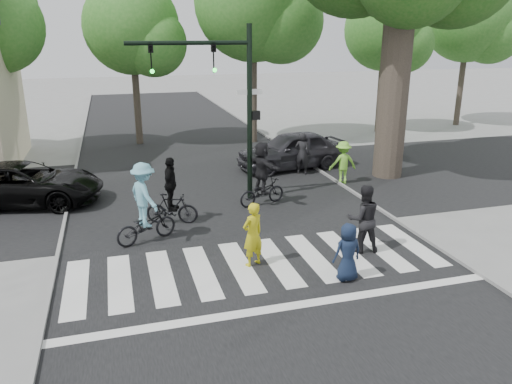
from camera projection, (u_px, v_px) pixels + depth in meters
ground at (271, 282)px, 12.00m from camera, size 120.00×120.00×0.00m
road_stem at (225, 213)px, 16.57m from camera, size 10.00×70.00×0.01m
road_cross at (208, 187)px, 19.31m from camera, size 70.00×10.00×0.01m
curb_left at (63, 227)px, 15.22m from camera, size 0.10×70.00×0.10m
curb_right at (362, 198)px, 17.90m from camera, size 0.10×70.00×0.10m
crosswalk at (263, 269)px, 12.61m from camera, size 10.00×3.85×0.01m
traffic_signal at (225, 90)px, 16.57m from camera, size 4.45×0.29×6.00m
bg_tree_2 at (137, 31)px, 24.95m from camera, size 5.04×4.80×8.40m
bg_tree_3 at (261, 6)px, 24.97m from camera, size 6.30×6.00×10.20m
bg_tree_4 at (390, 33)px, 28.26m from camera, size 4.83×4.60×8.15m
bg_tree_5 at (475, 21)px, 30.16m from camera, size 5.67×5.40×9.30m
pedestrian_woman at (253, 234)px, 12.62m from camera, size 0.73×0.63×1.69m
pedestrian_child at (348, 252)px, 11.89m from camera, size 0.74×0.50×1.45m
pedestrian_adult at (363, 219)px, 13.42m from camera, size 1.02×0.85×1.89m
cyclist_left at (145, 208)px, 14.02m from camera, size 1.94×1.37×2.32m
cyclist_mid at (171, 197)px, 15.41m from camera, size 1.68×1.07×2.12m
cyclist_right at (262, 177)px, 17.07m from camera, size 1.86×1.72×2.23m
car_suv at (24, 184)px, 17.19m from camera, size 5.67×3.52×1.46m
car_grey at (292, 150)px, 21.73m from camera, size 5.01×2.54×1.64m
bystander_hivis at (343, 163)px, 19.54m from camera, size 1.13×0.69×1.69m
bystander_dark at (302, 154)px, 20.82m from camera, size 0.77×0.71×1.77m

